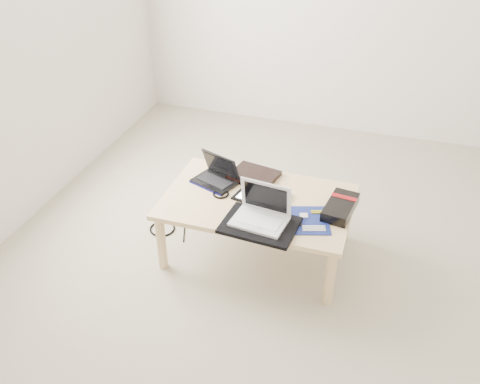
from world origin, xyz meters
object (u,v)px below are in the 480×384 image
(white_laptop, at_px, (261,213))
(gpu_box, at_px, (340,207))
(coffee_table, at_px, (257,206))
(netbook, at_px, (217,176))

(white_laptop, height_order, gpu_box, white_laptop)
(gpu_box, bearing_deg, coffee_table, -176.98)
(white_laptop, bearing_deg, gpu_box, 30.54)
(coffee_table, height_order, netbook, netbook)
(white_laptop, distance_m, gpu_box, 0.46)
(white_laptop, relative_size, gpu_box, 1.03)
(netbook, bearing_deg, gpu_box, -6.60)
(netbook, bearing_deg, coffee_table, -21.23)
(netbook, relative_size, white_laptop, 0.98)
(coffee_table, height_order, gpu_box, gpu_box)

